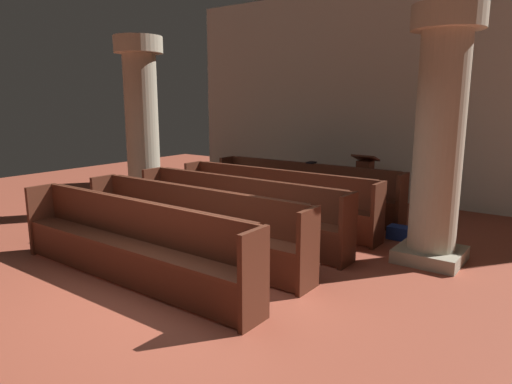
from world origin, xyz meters
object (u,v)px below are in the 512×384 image
pew_row_3 (190,222)px  lectern (364,185)px  pew_row_0 (304,188)px  pillar_far_side (142,123)px  kneeler_box_blue (402,233)px  pillar_aisle_side (439,134)px  hymn_book (311,162)px  pew_row_1 (274,197)px  pew_row_2 (237,208)px  pew_row_4 (129,239)px

pew_row_3 → lectern: bearing=81.2°
pew_row_0 → pillar_far_side: pillar_far_side is taller
pew_row_0 → lectern: (0.67, 1.24, -0.06)m
pillar_far_side → kneeler_box_blue: 5.11m
lectern → pew_row_0: bearing=-118.3°
pillar_aisle_side → pillar_far_side: size_ratio=1.00×
pillar_aisle_side → kneeler_box_blue: bearing=131.3°
hymn_book → pew_row_3: bearing=-90.6°
pew_row_1 → pew_row_2: size_ratio=1.00×
pew_row_4 → lectern: lectern is taller
pew_row_2 → lectern: 3.35m
pew_row_0 → hymn_book: 0.50m
pew_row_2 → pew_row_4: size_ratio=1.00×
pew_row_3 → pillar_aisle_side: (2.71, 1.84, 1.20)m
pillar_aisle_side → lectern: 3.44m
pew_row_0 → lectern: lectern is taller
pew_row_2 → hymn_book: hymn_book is taller
pew_row_3 → pillar_aisle_side: 3.49m
pew_row_4 → pew_row_0: bearing=90.0°
kneeler_box_blue → pillar_aisle_side: bearing=-48.7°
pew_row_1 → hymn_book: 1.29m
pew_row_1 → pew_row_4: 3.06m
pillar_aisle_side → pillar_far_side: 5.38m
pew_row_1 → kneeler_box_blue: bearing=14.5°
hymn_book → pillar_aisle_side: bearing=-27.7°
kneeler_box_blue → pillar_far_side: bearing=-166.6°
pew_row_0 → pew_row_2: (0.00, -2.04, 0.00)m
pew_row_1 → lectern: lectern is taller
pew_row_0 → kneeler_box_blue: size_ratio=9.13×
pew_row_0 → pew_row_4: same height
pew_row_1 → pillar_aisle_side: bearing=-4.2°
pew_row_2 → kneeler_box_blue: bearing=37.0°
lectern → kneeler_box_blue: bearing=-51.1°
pew_row_0 → hymn_book: hymn_book is taller
pillar_aisle_side → pillar_far_side: bearing=-175.9°
lectern → pillar_far_side: bearing=-139.4°
pew_row_2 → hymn_book: (0.03, 2.23, 0.46)m
pew_row_0 → lectern: size_ratio=3.52×
pillar_aisle_side → kneeler_box_blue: 1.89m
pew_row_1 → pew_row_4: (0.00, -3.06, 0.00)m
pew_row_3 → hymn_book: size_ratio=19.45×
pew_row_0 → pew_row_4: bearing=-90.0°
pew_row_3 → pillar_far_side: size_ratio=1.16×
pew_row_2 → pew_row_0: bearing=90.0°
pew_row_2 → pew_row_3: 1.02m
pew_row_2 → pew_row_4: bearing=-90.0°
kneeler_box_blue → pew_row_4: bearing=-119.9°
pew_row_1 → pillar_aisle_side: 2.97m
pew_row_0 → pew_row_1: same height
pew_row_2 → pillar_aisle_side: bearing=16.9°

